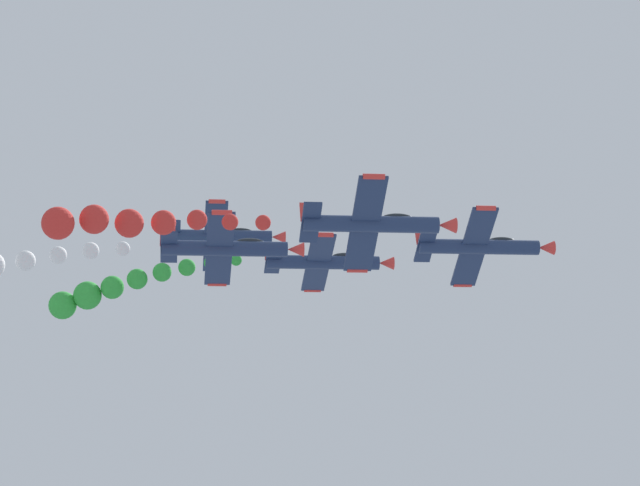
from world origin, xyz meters
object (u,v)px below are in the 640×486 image
object	(u,v)px
airplane_right_inner	(374,224)
airplane_left_inner	(325,262)
airplane_left_outer	(227,248)
airplane_right_outer	(222,236)
airplane_lead	(481,247)

from	to	relation	value
airplane_right_inner	airplane_left_inner	bearing A→B (deg)	-176.91
airplane_left_outer	airplane_right_outer	size ratio (longest dim) A/B	1.00
airplane_right_outer	airplane_left_inner	bearing A→B (deg)	39.42
airplane_left_inner	airplane_right_inner	bearing A→B (deg)	3.09
airplane_right_inner	airplane_right_outer	distance (m)	29.90
airplane_left_inner	airplane_lead	bearing A→B (deg)	49.41
airplane_lead	airplane_right_outer	xyz separation A→B (m)	(-18.66, -18.46, 3.02)
airplane_right_outer	airplane_left_outer	bearing A→B (deg)	-0.93
airplane_lead	airplane_right_outer	distance (m)	26.42
airplane_right_inner	airplane_left_outer	xyz separation A→B (m)	(-9.14, -9.23, -0.61)
airplane_lead	airplane_right_inner	size ratio (longest dim) A/B	1.00
airplane_right_outer	airplane_lead	bearing A→B (deg)	44.69
airplane_lead	airplane_right_inner	bearing A→B (deg)	-44.40
airplane_left_inner	airplane_left_outer	bearing A→B (deg)	-40.43
airplane_right_inner	airplane_right_outer	xyz separation A→B (m)	(-28.40, -8.92, 2.88)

